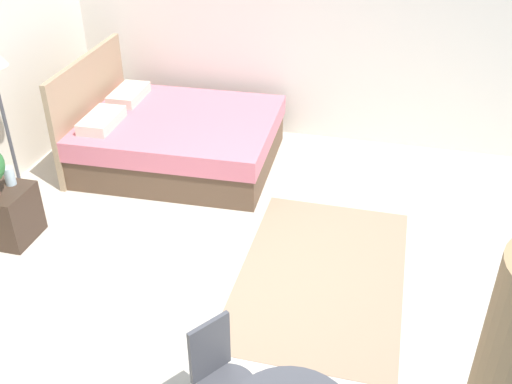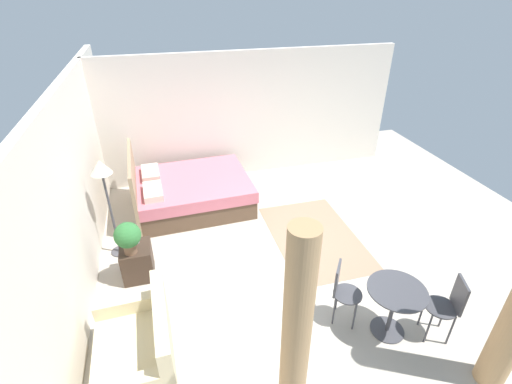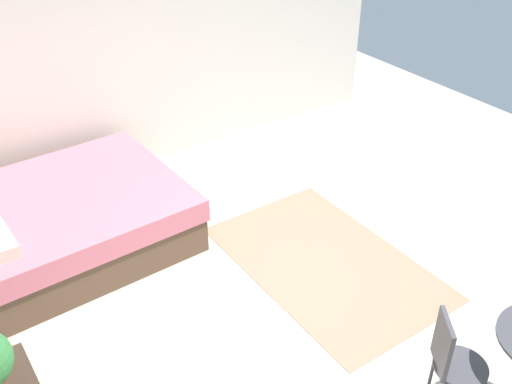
{
  "view_description": "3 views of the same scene",
  "coord_description": "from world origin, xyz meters",
  "px_view_note": "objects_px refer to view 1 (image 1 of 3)",
  "views": [
    {
      "loc": [
        -3.82,
        -0.83,
        3.32
      ],
      "look_at": [
        0.18,
        0.17,
        0.78
      ],
      "focal_mm": 41.25,
      "sensor_mm": 36.0,
      "label": 1
    },
    {
      "loc": [
        -4.47,
        1.92,
        3.9
      ],
      "look_at": [
        0.68,
        0.52,
        0.79
      ],
      "focal_mm": 25.77,
      "sensor_mm": 36.0,
      "label": 2
    },
    {
      "loc": [
        -2.97,
        2.57,
        3.57
      ],
      "look_at": [
        0.67,
        0.08,
        0.73
      ],
      "focal_mm": 41.24,
      "sensor_mm": 36.0,
      "label": 3
    }
  ],
  "objects_px": {
    "vase": "(10,176)",
    "cafe_chair_near_couch": "(219,372)",
    "nightstand": "(8,214)",
    "bed": "(175,138)"
  },
  "relations": [
    {
      "from": "nightstand",
      "to": "cafe_chair_near_couch",
      "type": "height_order",
      "value": "cafe_chair_near_couch"
    },
    {
      "from": "vase",
      "to": "cafe_chair_near_couch",
      "type": "relative_size",
      "value": 0.2
    },
    {
      "from": "nightstand",
      "to": "vase",
      "type": "distance_m",
      "value": 0.37
    },
    {
      "from": "bed",
      "to": "nightstand",
      "type": "relative_size",
      "value": 4.2
    },
    {
      "from": "bed",
      "to": "cafe_chair_near_couch",
      "type": "distance_m",
      "value": 3.67
    },
    {
      "from": "vase",
      "to": "bed",
      "type": "bearing_deg",
      "value": -29.84
    },
    {
      "from": "nightstand",
      "to": "bed",
      "type": "bearing_deg",
      "value": -28.69
    },
    {
      "from": "vase",
      "to": "cafe_chair_near_couch",
      "type": "xyz_separation_m",
      "value": [
        -1.65,
        -2.52,
        -0.09
      ]
    },
    {
      "from": "bed",
      "to": "vase",
      "type": "relative_size",
      "value": 12.58
    },
    {
      "from": "nightstand",
      "to": "vase",
      "type": "height_order",
      "value": "vase"
    }
  ]
}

